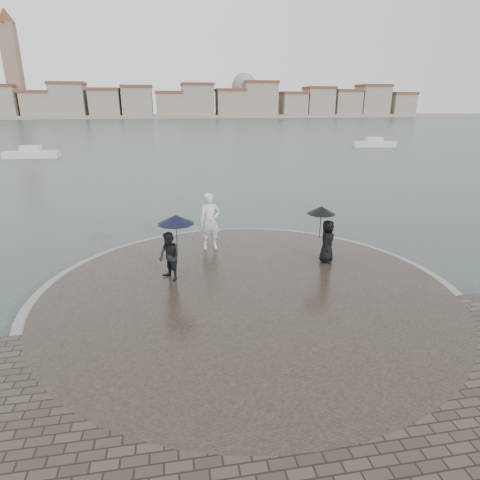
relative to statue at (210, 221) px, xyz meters
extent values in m
plane|color=#2B3835|center=(0.69, -7.20, -1.42)|extent=(400.00, 400.00, 0.00)
cylinder|color=gray|center=(0.69, -3.70, -1.26)|extent=(12.50, 12.50, 0.32)
cylinder|color=#2D261E|center=(0.69, -3.70, -1.24)|extent=(11.90, 11.90, 0.36)
imported|color=silver|center=(0.00, 0.00, 0.00)|extent=(0.79, 0.53, 2.12)
imported|color=black|center=(-1.54, -2.61, -0.30)|extent=(0.89, 0.94, 1.52)
cylinder|color=black|center=(-1.29, -2.51, 0.29)|extent=(0.02, 0.02, 0.90)
cone|color=black|center=(-1.29, -2.51, 0.84)|extent=(1.13, 1.13, 0.28)
imported|color=black|center=(3.79, -2.05, -0.32)|extent=(0.78, 0.86, 1.48)
cylinder|color=black|center=(3.54, -1.95, 0.24)|extent=(0.02, 0.02, 0.90)
cone|color=black|center=(3.54, -1.95, 0.76)|extent=(0.97, 0.97, 0.26)
cube|color=gray|center=(0.69, 155.80, -0.82)|extent=(260.00, 20.00, 1.20)
cube|color=gray|center=(-59.31, 152.80, 4.08)|extent=(11.00, 10.00, 11.00)
cube|color=gray|center=(-47.31, 152.80, 3.08)|extent=(10.00, 10.00, 9.00)
cube|color=brown|center=(-47.31, 152.80, 8.08)|extent=(10.60, 10.60, 1.00)
cube|color=gray|center=(-36.31, 152.80, 4.58)|extent=(12.00, 10.00, 12.00)
cube|color=brown|center=(-36.31, 152.80, 11.08)|extent=(12.60, 10.60, 1.00)
cube|color=gray|center=(-23.31, 152.80, 3.58)|extent=(11.00, 10.00, 10.00)
cube|color=brown|center=(-23.31, 152.80, 9.08)|extent=(11.60, 10.60, 1.00)
cube|color=gray|center=(-11.31, 152.80, 4.08)|extent=(11.00, 10.00, 11.00)
cube|color=brown|center=(-11.31, 152.80, 10.08)|extent=(11.60, 10.60, 1.00)
cube|color=gray|center=(0.69, 152.80, 3.08)|extent=(10.00, 10.00, 9.00)
cube|color=brown|center=(0.69, 152.80, 8.08)|extent=(10.60, 10.60, 1.00)
cube|color=gray|center=(11.69, 152.80, 4.58)|extent=(12.00, 10.00, 12.00)
cube|color=brown|center=(11.69, 152.80, 11.08)|extent=(12.60, 10.60, 1.00)
cube|color=gray|center=(24.69, 152.80, 3.58)|extent=(11.00, 10.00, 10.00)
cube|color=brown|center=(24.69, 152.80, 9.08)|extent=(11.60, 10.60, 1.00)
cube|color=gray|center=(36.69, 152.80, 5.08)|extent=(13.00, 10.00, 13.00)
cube|color=brown|center=(36.69, 152.80, 12.08)|extent=(13.60, 10.60, 1.00)
cube|color=gray|center=(50.69, 152.80, 3.08)|extent=(10.00, 10.00, 9.00)
cube|color=brown|center=(50.69, 152.80, 8.08)|extent=(10.60, 10.60, 1.00)
cube|color=gray|center=(61.69, 152.80, 4.08)|extent=(11.00, 10.00, 11.00)
cube|color=brown|center=(61.69, 152.80, 10.08)|extent=(11.60, 10.60, 1.00)
cube|color=gray|center=(73.69, 152.80, 3.58)|extent=(11.00, 10.00, 10.00)
cube|color=brown|center=(73.69, 152.80, 9.08)|extent=(11.60, 10.60, 1.00)
cube|color=gray|center=(85.69, 152.80, 4.58)|extent=(12.00, 10.00, 12.00)
cube|color=brown|center=(85.69, 152.80, 11.08)|extent=(12.60, 10.60, 1.00)
cube|color=gray|center=(98.69, 152.80, 3.08)|extent=(10.00, 10.00, 9.00)
cube|color=brown|center=(98.69, 152.80, 8.08)|extent=(10.60, 10.60, 1.00)
cube|color=#846654|center=(-54.31, 154.80, 14.58)|extent=(5.00, 5.00, 32.00)
cone|color=brown|center=(-54.31, 154.80, 33.08)|extent=(6.80, 6.80, 5.00)
sphere|color=gray|center=(30.69, 154.80, 10.58)|extent=(10.00, 10.00, 10.00)
cube|color=beige|center=(25.89, 36.49, -1.17)|extent=(5.68, 2.45, 0.90)
cube|color=beige|center=(25.89, 36.49, -0.57)|extent=(2.17, 1.50, 0.90)
cube|color=beige|center=(-15.71, 32.52, -1.17)|extent=(5.51, 1.63, 0.90)
cube|color=beige|center=(-15.71, 32.52, -0.57)|extent=(2.01, 1.21, 0.90)
camera|label=1|loc=(-1.44, -14.24, 4.15)|focal=30.00mm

